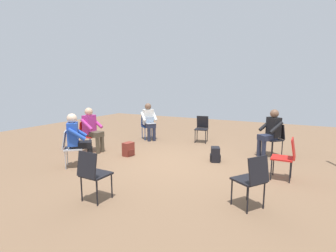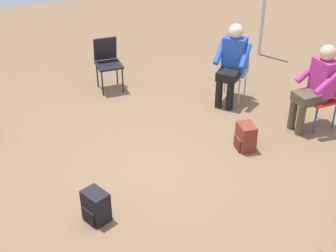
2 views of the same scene
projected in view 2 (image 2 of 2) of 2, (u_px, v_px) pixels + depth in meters
ground_plane at (153, 173)px, 5.81m from camera, size 15.85×15.85×0.00m
chair_east at (324, 94)px, 6.57m from camera, size 0.44×0.41×0.85m
chair_northeast at (234, 68)px, 7.34m from camera, size 0.59×0.58×0.85m
chair_north at (108, 60)px, 7.62m from camera, size 0.41×0.45×0.85m
person_in_magenta at (317, 84)px, 6.41m from camera, size 0.53×0.50×1.24m
person_in_blue at (232, 61)px, 7.11m from camera, size 0.63×0.63×1.24m
backpack_near_laptop_user at (246, 138)px, 6.22m from camera, size 0.28×0.31×0.36m
backpack_by_empty_chair at (96, 207)px, 5.02m from camera, size 0.31×0.34×0.36m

